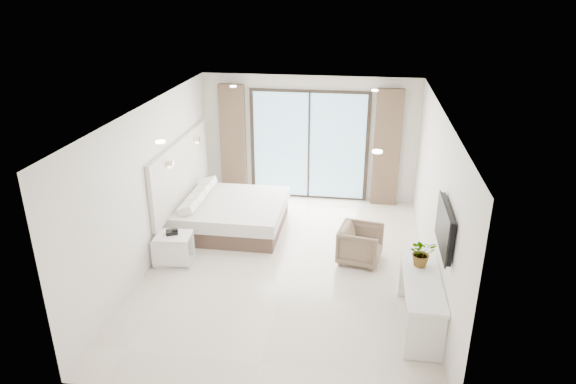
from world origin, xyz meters
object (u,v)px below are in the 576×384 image
console_desk (421,291)px  bed (231,214)px  nightstand (174,249)px  armchair (361,243)px

console_desk → bed: bearing=141.9°
nightstand → console_desk: (3.97, -1.17, 0.30)m
console_desk → armchair: console_desk is taller
nightstand → armchair: (3.13, 0.53, 0.09)m
bed → armchair: armchair is taller
bed → nightstand: size_ratio=3.22×
bed → console_desk: bearing=-38.1°
console_desk → armchair: size_ratio=2.27×
nightstand → armchair: size_ratio=0.87×
bed → nightstand: (-0.62, -1.46, -0.03)m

